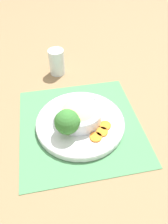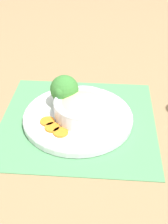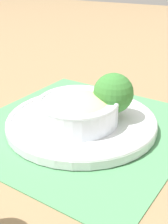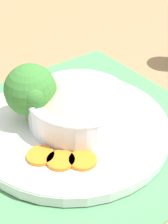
{
  "view_description": "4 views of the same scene",
  "coord_description": "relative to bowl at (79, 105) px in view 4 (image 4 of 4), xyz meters",
  "views": [
    {
      "loc": [
        0.13,
        0.48,
        0.57
      ],
      "look_at": [
        -0.02,
        -0.01,
        0.05
      ],
      "focal_mm": 35.0,
      "sensor_mm": 36.0,
      "label": 1
    },
    {
      "loc": [
        -0.68,
        0.0,
        0.53
      ],
      "look_at": [
        -0.01,
        -0.01,
        0.04
      ],
      "focal_mm": 50.0,
      "sensor_mm": 36.0,
      "label": 2
    },
    {
      "loc": [
        0.27,
        -0.49,
        0.31
      ],
      "look_at": [
        0.01,
        -0.0,
        0.04
      ],
      "focal_mm": 50.0,
      "sensor_mm": 36.0,
      "label": 3
    },
    {
      "loc": [
        -0.35,
        0.29,
        0.37
      ],
      "look_at": [
        -0.02,
        -0.01,
        0.05
      ],
      "focal_mm": 60.0,
      "sensor_mm": 36.0,
      "label": 4
    }
  ],
  "objects": [
    {
      "name": "carrot_slice_middle",
      "position": [
        -0.05,
        0.08,
        -0.03
      ],
      "size": [
        0.04,
        0.04,
        0.01
      ],
      "color": "orange",
      "rests_on": "plate"
    },
    {
      "name": "carrot_slice_near",
      "position": [
        -0.03,
        0.1,
        -0.03
      ],
      "size": [
        0.04,
        0.04,
        0.01
      ],
      "color": "orange",
      "rests_on": "plate"
    },
    {
      "name": "carrot_slice_far",
      "position": [
        -0.07,
        0.06,
        -0.03
      ],
      "size": [
        0.04,
        0.04,
        0.01
      ],
      "color": "orange",
      "rests_on": "plate"
    },
    {
      "name": "bowl",
      "position": [
        0.0,
        0.0,
        0.0
      ],
      "size": [
        0.16,
        0.16,
        0.06
      ],
      "color": "silver",
      "rests_on": "plate"
    },
    {
      "name": "placemat",
      "position": [
        0.0,
        0.01,
        -0.05
      ],
      "size": [
        0.45,
        0.46,
        0.0
      ],
      "color": "#4C8C59",
      "rests_on": "ground_plane"
    },
    {
      "name": "plate",
      "position": [
        0.0,
        0.01,
        -0.03
      ],
      "size": [
        0.3,
        0.3,
        0.02
      ],
      "color": "silver",
      "rests_on": "placemat"
    },
    {
      "name": "broccoli_floret",
      "position": [
        0.05,
        0.05,
        0.02
      ],
      "size": [
        0.08,
        0.08,
        0.09
      ],
      "color": "#759E51",
      "rests_on": "plate"
    },
    {
      "name": "ground_plane",
      "position": [
        0.0,
        0.01,
        -0.05
      ],
      "size": [
        4.0,
        4.0,
        0.0
      ],
      "primitive_type": "plane",
      "color": "#8C704C"
    }
  ]
}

